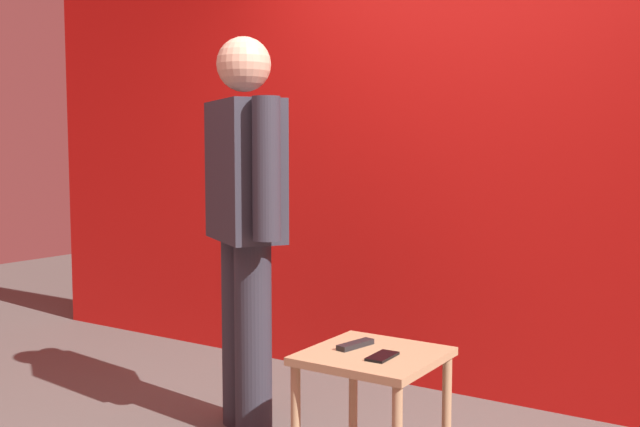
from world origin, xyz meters
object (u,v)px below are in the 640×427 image
tv_remote (355,345)px  side_table (373,377)px  cell_phone (382,356)px  standing_person (245,214)px

tv_remote → side_table: bearing=-3.2°
side_table → tv_remote: (-0.09, 0.02, 0.10)m
cell_phone → tv_remote: tv_remote is taller
side_table → tv_remote: bearing=165.4°
cell_phone → standing_person: bearing=159.7°
standing_person → side_table: (0.80, -0.25, -0.55)m
standing_person → cell_phone: standing_person is taller
side_table → cell_phone: (0.06, -0.05, 0.10)m
cell_phone → tv_remote: size_ratio=0.85×
standing_person → tv_remote: bearing=-17.6°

